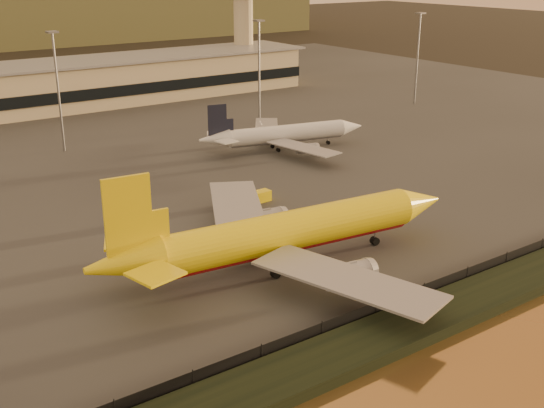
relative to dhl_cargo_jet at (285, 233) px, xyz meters
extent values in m
plane|color=black|center=(5.94, -4.69, -5.01)|extent=(900.00, 900.00, 0.00)
cube|color=black|center=(5.94, -21.69, -4.31)|extent=(320.00, 7.00, 1.40)
cube|color=#2D2D2D|center=(5.94, 90.31, -4.91)|extent=(320.00, 220.00, 0.20)
cube|color=black|center=(5.94, -17.69, -3.71)|extent=(300.00, 0.05, 2.20)
cube|color=tan|center=(5.94, 120.31, 1.19)|extent=(160.00, 22.00, 12.00)
cube|color=black|center=(5.94, 109.11, 0.19)|extent=(160.00, 0.60, 3.00)
cube|color=gray|center=(5.94, 120.31, 7.49)|extent=(164.00, 24.00, 0.60)
cylinder|color=tan|center=(75.94, 126.31, 10.19)|extent=(6.40, 6.40, 30.00)
cylinder|color=slate|center=(-4.06, 75.31, 7.69)|extent=(0.50, 0.50, 25.00)
cube|color=slate|center=(-4.06, 75.31, 20.39)|extent=(2.20, 2.20, 0.40)
cylinder|color=slate|center=(45.94, 73.31, 7.69)|extent=(0.50, 0.50, 25.00)
cube|color=slate|center=(45.94, 73.31, 20.39)|extent=(2.20, 2.20, 0.40)
cylinder|color=slate|center=(95.94, 67.31, 7.69)|extent=(0.50, 0.50, 25.00)
cube|color=slate|center=(95.94, 67.31, 20.39)|extent=(2.20, 2.20, 0.40)
cylinder|color=yellow|center=(0.98, -0.10, 0.29)|extent=(37.52, 9.20, 5.37)
cylinder|color=#A5090B|center=(0.98, -0.10, -0.65)|extent=(36.37, 7.92, 4.19)
cone|color=yellow|center=(23.05, -2.41, 0.29)|extent=(7.75, 6.09, 5.37)
cone|color=yellow|center=(-22.12, 2.31, 0.69)|extent=(9.80, 6.30, 5.37)
cube|color=yellow|center=(-21.10, 2.20, 6.60)|extent=(5.69, 1.02, 9.39)
cube|color=yellow|center=(-19.51, 7.44, 1.10)|extent=(6.79, 6.76, 0.32)
cube|color=yellow|center=(-20.63, -3.24, 1.10)|extent=(6.11, 6.06, 0.32)
cube|color=gray|center=(1.44, 14.23, -0.65)|extent=(17.28, 23.90, 0.32)
cylinder|color=gray|center=(3.64, 10.49, -2.12)|extent=(6.47, 3.58, 2.95)
cube|color=gray|center=(-1.53, -14.22, -0.65)|extent=(13.36, 24.32, 0.32)
cylinder|color=gray|center=(1.39, -11.02, -2.12)|extent=(6.47, 3.58, 2.95)
cylinder|color=black|center=(15.10, -1.58, -4.22)|extent=(1.27, 1.06, 1.18)
cylinder|color=slate|center=(15.10, -1.58, -3.60)|extent=(0.21, 0.21, 2.42)
cylinder|color=black|center=(-3.12, -2.10, -4.22)|extent=(1.27, 1.06, 1.18)
cylinder|color=slate|center=(-3.12, -2.10, -3.60)|extent=(0.21, 0.21, 2.42)
cylinder|color=black|center=(-2.62, 2.70, -4.22)|extent=(1.27, 1.06, 1.18)
cylinder|color=slate|center=(-2.62, 2.70, -3.60)|extent=(0.21, 0.21, 2.42)
cylinder|color=silver|center=(36.45, 48.77, -1.31)|extent=(26.67, 9.57, 3.68)
cylinder|color=gray|center=(36.45, 48.77, -1.95)|extent=(25.77, 8.62, 2.87)
cone|color=silver|center=(51.88, 45.19, -1.31)|extent=(5.85, 4.75, 3.68)
cone|color=silver|center=(20.31, 52.51, -1.03)|extent=(7.29, 5.08, 3.68)
cube|color=black|center=(21.02, 52.34, 3.02)|extent=(4.01, 1.20, 6.45)
cube|color=silver|center=(22.57, 55.76, -0.76)|extent=(4.96, 4.90, 0.22)
cube|color=silver|center=(20.91, 48.58, -0.76)|extent=(3.97, 3.80, 0.22)
cube|color=gray|center=(38.02, 58.80, -1.95)|extent=(13.74, 16.53, 0.22)
cylinder|color=gray|center=(39.25, 55.96, -2.97)|extent=(4.76, 2.97, 2.03)
cube|color=gray|center=(33.45, 39.06, -1.95)|extent=(7.68, 17.18, 0.22)
cylinder|color=gray|center=(35.81, 41.07, -2.97)|extent=(4.76, 2.97, 2.03)
cylinder|color=black|center=(46.32, 46.48, -4.40)|extent=(0.93, 0.81, 0.81)
cylinder|color=slate|center=(46.32, 46.48, -3.98)|extent=(0.19, 0.19, 1.66)
cylinder|color=black|center=(33.39, 47.77, -4.40)|extent=(0.93, 0.81, 0.81)
cylinder|color=slate|center=(33.39, 47.77, -3.98)|extent=(0.19, 0.19, 1.66)
cylinder|color=black|center=(34.14, 51.00, -4.40)|extent=(0.93, 0.81, 0.81)
cylinder|color=slate|center=(34.14, 51.00, -3.98)|extent=(0.19, 0.19, 1.66)
cube|color=yellow|center=(11.84, 23.60, -3.88)|extent=(4.21, 2.04, 1.86)
cube|color=silver|center=(-12.22, 26.23, -3.89)|extent=(4.32, 2.46, 1.84)
camera|label=1|loc=(-50.17, -67.58, 34.55)|focal=45.00mm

